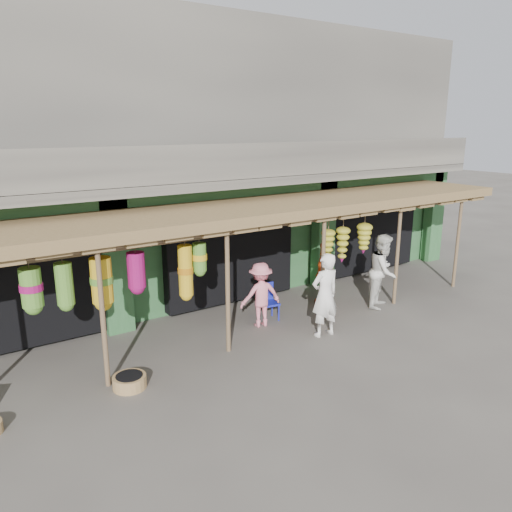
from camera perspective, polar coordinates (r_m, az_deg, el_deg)
ground at (r=11.35m, az=2.90°, el=-8.57°), size 80.00×80.00×0.00m
building at (r=14.64m, az=-8.60°, el=10.23°), size 16.40×6.80×7.00m
awning at (r=11.14m, az=-0.11°, el=4.85°), size 14.00×2.70×2.79m
blue_chair at (r=11.88m, az=1.31°, el=-4.97°), size 0.47×0.48×0.86m
basket_mid at (r=9.33m, az=-14.25°, el=-13.75°), size 0.61×0.61×0.23m
person_front at (r=10.91m, az=7.88°, el=-4.44°), size 0.70×0.48×1.87m
person_right at (r=12.92m, az=14.33°, el=-1.66°), size 1.14×1.06×1.88m
person_vendor at (r=12.97m, az=7.86°, el=-1.81°), size 1.04×0.77×1.64m
person_shopper at (r=11.38m, az=0.52°, el=-4.44°), size 1.05×0.72×1.50m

